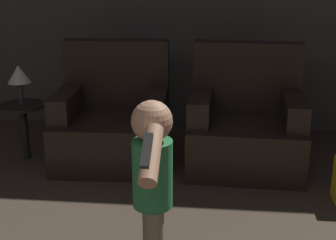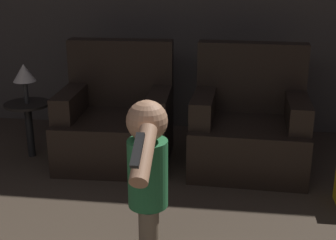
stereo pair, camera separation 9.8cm
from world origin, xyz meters
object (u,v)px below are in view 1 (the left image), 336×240
armchair_left (113,121)px  person_toddler (152,174)px  armchair_right (245,126)px  lamp (19,75)px

armchair_left → person_toddler: bearing=-72.7°
armchair_right → person_toddler: bearing=-109.0°
armchair_left → person_toddler: (0.51, -1.43, 0.22)m
armchair_left → person_toddler: size_ratio=1.02×
armchair_right → person_toddler: 1.54m
person_toddler → lamp: person_toddler is taller
armchair_left → armchair_right: same height
armchair_left → armchair_right: 1.06m
person_toddler → lamp: bearing=29.0°
person_toddler → lamp: (-1.23, 1.36, 0.16)m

